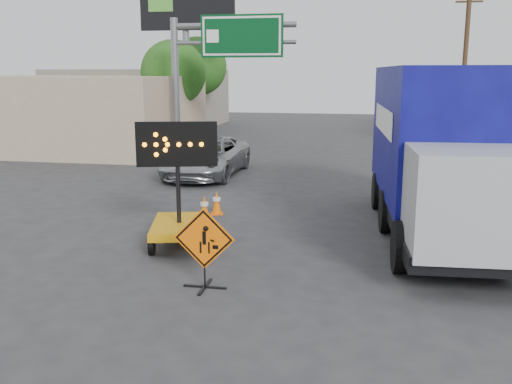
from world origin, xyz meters
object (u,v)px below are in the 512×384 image
(construction_sign, at_px, (204,246))
(arrow_board, at_px, (179,218))
(box_truck, at_px, (441,160))
(pickup_truck, at_px, (206,157))

(construction_sign, distance_m, arrow_board, 3.02)
(arrow_board, distance_m, box_truck, 6.91)
(pickup_truck, bearing_deg, box_truck, -40.00)
(box_truck, bearing_deg, arrow_board, -164.33)
(arrow_board, relative_size, box_truck, 0.33)
(arrow_board, distance_m, pickup_truck, 9.69)
(construction_sign, bearing_deg, box_truck, 44.26)
(arrow_board, xyz_separation_m, pickup_truck, (-2.03, 9.47, 0.11))
(construction_sign, distance_m, box_truck, 7.09)
(construction_sign, bearing_deg, arrow_board, 117.71)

